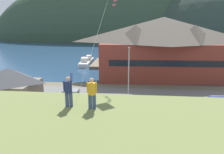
# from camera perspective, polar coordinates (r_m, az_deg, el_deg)

# --- Properties ---
(ground_plane) EXTENTS (600.00, 600.00, 0.00)m
(ground_plane) POSITION_cam_1_polar(r_m,az_deg,el_deg) (23.49, -4.70, -13.96)
(ground_plane) COLOR #66604C
(parking_lot_pad) EXTENTS (40.00, 20.00, 0.10)m
(parking_lot_pad) POSITION_cam_1_polar(r_m,az_deg,el_deg) (27.91, -2.89, -9.03)
(parking_lot_pad) COLOR slate
(parking_lot_pad) RESTS_ON ground
(bay_water) EXTENTS (360.00, 84.00, 0.03)m
(bay_water) POSITION_cam_1_polar(r_m,az_deg,el_deg) (81.18, 2.74, 6.50)
(bay_water) COLOR navy
(bay_water) RESTS_ON ground
(far_hill_west_ridge) EXTENTS (143.34, 53.51, 73.43)m
(far_hill_west_ridge) POSITION_cam_1_polar(r_m,az_deg,el_deg) (137.24, -1.77, 9.73)
(far_hill_west_ridge) COLOR #334733
(far_hill_west_ridge) RESTS_ON ground
(far_hill_east_peak) EXTENTS (127.21, 47.37, 91.27)m
(far_hill_east_peak) POSITION_cam_1_polar(r_m,az_deg,el_deg) (141.73, 10.74, 9.64)
(far_hill_east_peak) COLOR #334733
(far_hill_east_peak) RESTS_ON ground
(far_hill_center_saddle) EXTENTS (92.84, 66.09, 63.96)m
(far_hill_center_saddle) POSITION_cam_1_polar(r_m,az_deg,el_deg) (140.80, 25.96, 8.43)
(far_hill_center_saddle) COLOR #2D3D33
(far_hill_center_saddle) RESTS_ON ground
(harbor_lodge) EXTENTS (26.11, 12.77, 12.03)m
(harbor_lodge) POSITION_cam_1_polar(r_m,az_deg,el_deg) (44.17, 13.21, 7.88)
(harbor_lodge) COLOR brown
(harbor_lodge) RESTS_ON ground
(storage_shed_near_lot) EXTENTS (7.22, 5.96, 5.53)m
(storage_shed_near_lot) POSITION_cam_1_polar(r_m,az_deg,el_deg) (30.49, -25.24, -2.74)
(storage_shed_near_lot) COLOR #756B5B
(storage_shed_near_lot) RESTS_ON ground
(wharf_dock) EXTENTS (3.20, 12.98, 0.70)m
(wharf_dock) POSITION_cam_1_polar(r_m,az_deg,el_deg) (58.18, -3.28, 3.69)
(wharf_dock) COLOR #70604C
(wharf_dock) RESTS_ON ground
(moored_boat_wharfside) EXTENTS (2.01, 5.73, 2.16)m
(moored_boat_wharfside) POSITION_cam_1_polar(r_m,az_deg,el_deg) (60.64, -6.02, 4.43)
(moored_boat_wharfside) COLOR #A8A399
(moored_boat_wharfside) RESTS_ON ground
(moored_boat_outer_mooring) EXTENTS (2.80, 8.12, 2.16)m
(moored_boat_outer_mooring) POSITION_cam_1_polar(r_m,az_deg,el_deg) (61.32, 0.62, 4.61)
(moored_boat_outer_mooring) COLOR #23564C
(moored_boat_outer_mooring) RESTS_ON ground
(moored_boat_inner_slip) EXTENTS (2.93, 7.78, 2.16)m
(moored_boat_inner_slip) POSITION_cam_1_polar(r_m,az_deg,el_deg) (57.03, -7.12, 3.76)
(moored_boat_inner_slip) COLOR silver
(moored_boat_inner_slip) RESTS_ON ground
(parked_car_back_row_right) EXTENTS (4.33, 2.31, 1.82)m
(parked_car_back_row_right) POSITION_cam_1_polar(r_m,az_deg,el_deg) (30.31, 26.46, -6.59)
(parked_car_back_row_right) COLOR navy
(parked_car_back_row_right) RESTS_ON parking_lot_pad
(parked_car_corner_spot) EXTENTS (4.22, 2.09, 1.82)m
(parked_car_corner_spot) POSITION_cam_1_polar(r_m,az_deg,el_deg) (22.86, 17.19, -12.44)
(parked_car_corner_spot) COLOR silver
(parked_car_corner_spot) RESTS_ON parking_lot_pad
(parked_car_front_row_end) EXTENTS (4.33, 2.32, 1.82)m
(parked_car_front_row_end) POSITION_cam_1_polar(r_m,az_deg,el_deg) (27.78, 2.57, -6.87)
(parked_car_front_row_end) COLOR black
(parked_car_front_row_end) RESTS_ON parking_lot_pad
(parked_car_mid_row_center) EXTENTS (4.26, 2.18, 1.82)m
(parked_car_mid_row_center) POSITION_cam_1_polar(r_m,az_deg,el_deg) (24.60, -13.34, -10.18)
(parked_car_mid_row_center) COLOR #9EA3A8
(parked_car_mid_row_center) RESTS_ON parking_lot_pad
(parked_car_front_row_silver) EXTENTS (4.33, 2.32, 1.82)m
(parked_car_front_row_silver) POSITION_cam_1_polar(r_m,az_deg,el_deg) (22.75, 2.04, -11.88)
(parked_car_front_row_silver) COLOR red
(parked_car_front_row_silver) RESTS_ON parking_lot_pad
(parked_car_back_row_left) EXTENTS (4.21, 2.07, 1.82)m
(parked_car_back_row_left) POSITION_cam_1_polar(r_m,az_deg,el_deg) (30.90, -10.62, -4.88)
(parked_car_back_row_left) COLOR #9EA3A8
(parked_car_back_row_left) RESTS_ON parking_lot_pad
(parking_light_pole) EXTENTS (0.24, 0.78, 7.44)m
(parking_light_pole) POSITION_cam_1_polar(r_m,az_deg,el_deg) (31.62, 4.43, 1.98)
(parking_light_pole) COLOR #ADADB2
(parking_light_pole) RESTS_ON parking_lot_pad
(person_kite_flyer) EXTENTS (0.52, 0.70, 1.86)m
(person_kite_flyer) POSITION_cam_1_polar(r_m,az_deg,el_deg) (12.19, -11.43, -3.50)
(person_kite_flyer) COLOR #384770
(person_kite_flyer) RESTS_ON grassy_hill_foreground
(person_companion) EXTENTS (0.55, 0.40, 1.74)m
(person_companion) POSITION_cam_1_polar(r_m,az_deg,el_deg) (11.73, -5.32, -4.06)
(person_companion) COLOR #384770
(person_companion) RESTS_ON grassy_hill_foreground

